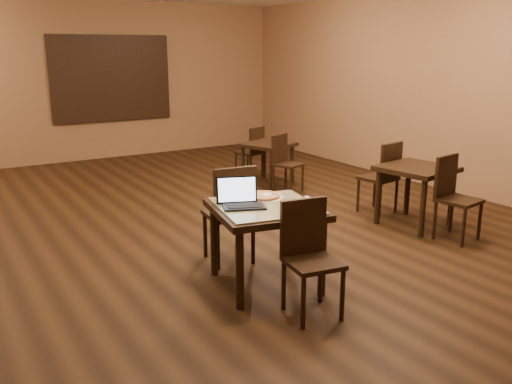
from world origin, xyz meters
TOP-DOWN VIEW (x-y plane):
  - ground at (0.00, 0.00)m, footprint 10.00×10.00m
  - wall_back at (0.00, 5.00)m, footprint 8.00×0.02m
  - wall_right at (4.00, 0.00)m, footprint 0.02×10.00m
  - mural at (0.50, 4.96)m, footprint 2.34×0.05m
  - tiled_table at (-0.24, -1.72)m, footprint 1.08×1.08m
  - chair_main_near at (-0.23, -2.34)m, footprint 0.47×0.47m
  - chair_main_far at (-0.25, -1.11)m, footprint 0.49×0.49m
  - laptop at (-0.44, -1.62)m, footprint 0.44×0.41m
  - plate at (-0.02, -1.90)m, footprint 0.24×0.24m
  - pizza_slice at (-0.02, -1.90)m, footprint 0.28×0.28m
  - pizza_pan at (-0.12, -1.48)m, footprint 0.40×0.40m
  - pizza_whole at (-0.12, -1.48)m, footprint 0.32×0.32m
  - spatula at (-0.10, -1.50)m, footprint 0.17×0.27m
  - napkin_roll at (0.16, -1.86)m, footprint 0.06×0.19m
  - other_table_a at (1.88, 1.51)m, footprint 0.91×0.91m
  - other_table_a_chair_near at (1.85, 1.01)m, footprint 0.48×0.48m
  - other_table_a_chair_far at (1.91, 2.02)m, footprint 0.48×0.48m
  - other_table_c at (2.26, -1.21)m, footprint 0.90×0.90m
  - other_table_c_chair_near at (2.25, -1.76)m, footprint 0.47×0.47m
  - other_table_c_chair_far at (2.28, -0.65)m, footprint 0.47×0.47m

SIDE VIEW (x-z plane):
  - ground at x=0.00m, z-range 0.00..0.00m
  - other_table_a_chair_near at x=1.85m, z-range 0.06..0.91m
  - other_table_a_chair_far at x=1.91m, z-range 0.06..0.91m
  - chair_main_near at x=-0.23m, z-range 0.06..1.00m
  - other_table_c_chair_near at x=2.25m, z-range 0.06..1.01m
  - other_table_c_chair_far at x=2.28m, z-range 0.06..1.01m
  - other_table_a at x=1.88m, z-range 0.22..0.88m
  - chair_main_far at x=-0.25m, z-range 0.07..1.08m
  - other_table_c at x=2.26m, z-range 0.24..0.98m
  - tiled_table at x=-0.24m, z-range 0.28..1.04m
  - pizza_pan at x=-0.12m, z-range 0.76..0.77m
  - plate at x=-0.02m, z-range 0.76..0.78m
  - pizza_whole at x=-0.12m, z-range 0.77..0.79m
  - napkin_roll at x=0.16m, z-range 0.76..0.81m
  - pizza_slice at x=-0.02m, z-range 0.77..0.80m
  - spatula at x=-0.10m, z-range 0.78..0.80m
  - laptop at x=-0.44m, z-range 0.70..0.95m
  - wall_back at x=0.00m, z-range 0.00..3.00m
  - wall_right at x=4.00m, z-range 0.00..3.00m
  - mural at x=0.50m, z-range 0.73..2.37m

